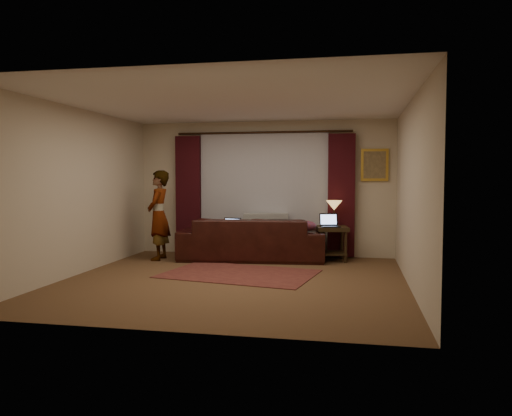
{
  "coord_description": "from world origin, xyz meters",
  "views": [
    {
      "loc": [
        1.73,
        -7.08,
        1.53
      ],
      "look_at": [
        0.1,
        1.2,
        1.0
      ],
      "focal_mm": 35.0,
      "sensor_mm": 36.0,
      "label": 1
    }
  ],
  "objects": [
    {
      "name": "floor",
      "position": [
        0.0,
        0.0,
        -0.01
      ],
      "size": [
        5.0,
        5.0,
        0.01
      ],
      "primitive_type": "cube",
      "color": "brown",
      "rests_on": "ground"
    },
    {
      "name": "ceiling",
      "position": [
        0.0,
        0.0,
        2.6
      ],
      "size": [
        5.0,
        5.0,
        0.02
      ],
      "primitive_type": "cube",
      "color": "silver",
      "rests_on": "ground"
    },
    {
      "name": "wall_back",
      "position": [
        0.0,
        2.5,
        1.3
      ],
      "size": [
        5.0,
        0.02,
        2.6
      ],
      "primitive_type": "cube",
      "color": "beige",
      "rests_on": "ground"
    },
    {
      "name": "wall_front",
      "position": [
        0.0,
        -2.5,
        1.3
      ],
      "size": [
        5.0,
        0.02,
        2.6
      ],
      "primitive_type": "cube",
      "color": "beige",
      "rests_on": "ground"
    },
    {
      "name": "wall_left",
      "position": [
        -2.5,
        0.0,
        1.3
      ],
      "size": [
        0.02,
        5.0,
        2.6
      ],
      "primitive_type": "cube",
      "color": "beige",
      "rests_on": "ground"
    },
    {
      "name": "wall_right",
      "position": [
        2.5,
        0.0,
        1.3
      ],
      "size": [
        0.02,
        5.0,
        2.6
      ],
      "primitive_type": "cube",
      "color": "beige",
      "rests_on": "ground"
    },
    {
      "name": "sheer_curtain",
      "position": [
        0.0,
        2.44,
        1.5
      ],
      "size": [
        2.5,
        0.05,
        1.8
      ],
      "primitive_type": "cube",
      "color": "#A7A6AF",
      "rests_on": "wall_back"
    },
    {
      "name": "drape_left",
      "position": [
        -1.5,
        2.39,
        1.18
      ],
      "size": [
        0.5,
        0.14,
        2.3
      ],
      "primitive_type": "cube",
      "color": "black",
      "rests_on": "floor"
    },
    {
      "name": "drape_right",
      "position": [
        1.5,
        2.39,
        1.18
      ],
      "size": [
        0.5,
        0.14,
        2.3
      ],
      "primitive_type": "cube",
      "color": "black",
      "rests_on": "floor"
    },
    {
      "name": "curtain_rod",
      "position": [
        0.0,
        2.39,
        2.38
      ],
      "size": [
        0.04,
        0.04,
        3.4
      ],
      "primitive_type": "cylinder",
      "color": "black",
      "rests_on": "wall_back"
    },
    {
      "name": "picture_frame",
      "position": [
        2.1,
        2.47,
        1.75
      ],
      "size": [
        0.5,
        0.04,
        0.6
      ],
      "primitive_type": "cube",
      "color": "gold",
      "rests_on": "wall_back"
    },
    {
      "name": "sofa",
      "position": [
        -0.11,
        1.89,
        0.54
      ],
      "size": [
        2.75,
        1.4,
        1.07
      ],
      "primitive_type": "imported",
      "rotation": [
        0.0,
        0.0,
        3.24
      ],
      "color": "black",
      "rests_on": "floor"
    },
    {
      "name": "throw_blanket",
      "position": [
        0.09,
        2.21,
        1.07
      ],
      "size": [
        0.89,
        0.48,
        0.1
      ],
      "primitive_type": "cube",
      "rotation": [
        0.0,
        0.0,
        0.17
      ],
      "color": "gray",
      "rests_on": "sofa"
    },
    {
      "name": "clothing_pile",
      "position": [
        0.84,
        1.86,
        0.64
      ],
      "size": [
        0.59,
        0.53,
        0.2
      ],
      "primitive_type": "ellipsoid",
      "rotation": [
        0.0,
        0.0,
        0.43
      ],
      "color": "brown",
      "rests_on": "sofa"
    },
    {
      "name": "laptop_sofa",
      "position": [
        -0.47,
        1.65,
        0.65
      ],
      "size": [
        0.37,
        0.39,
        0.24
      ],
      "primitive_type": null,
      "rotation": [
        0.0,
        0.0,
        -0.13
      ],
      "color": "black",
      "rests_on": "sofa"
    },
    {
      "name": "area_rug",
      "position": [
        -0.03,
        0.49,
        0.01
      ],
      "size": [
        2.54,
        1.92,
        0.01
      ],
      "primitive_type": "cube",
      "rotation": [
        0.0,
        0.0,
        -0.18
      ],
      "color": "maroon",
      "rests_on": "floor"
    },
    {
      "name": "end_table",
      "position": [
        1.35,
        2.01,
        0.32
      ],
      "size": [
        0.63,
        0.63,
        0.63
      ],
      "primitive_type": "cube",
      "rotation": [
        0.0,
        0.0,
        0.18
      ],
      "color": "black",
      "rests_on": "floor"
    },
    {
      "name": "tiffany_lamp",
      "position": [
        1.38,
        2.08,
        0.86
      ],
      "size": [
        0.32,
        0.32,
        0.47
      ],
      "primitive_type": null,
      "rotation": [
        0.0,
        0.0,
        -0.1
      ],
      "color": "olive",
      "rests_on": "end_table"
    },
    {
      "name": "laptop_table",
      "position": [
        1.32,
        1.89,
        0.75
      ],
      "size": [
        0.41,
        0.44,
        0.24
      ],
      "primitive_type": null,
      "rotation": [
        0.0,
        0.0,
        0.28
      ],
      "color": "black",
      "rests_on": "end_table"
    },
    {
      "name": "person",
      "position": [
        -1.79,
        1.54,
        0.82
      ],
      "size": [
        0.52,
        0.52,
        1.65
      ],
      "primitive_type": "imported",
      "rotation": [
        0.0,
        0.0,
        -1.49
      ],
      "color": "gray",
      "rests_on": "floor"
    }
  ]
}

